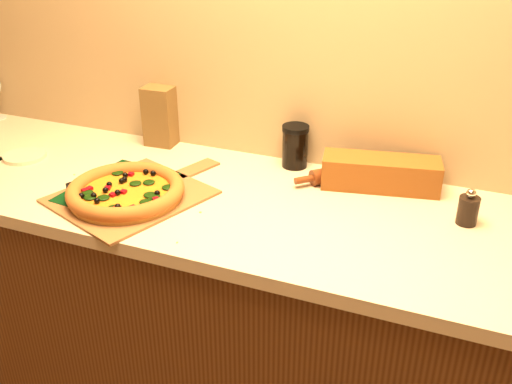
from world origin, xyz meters
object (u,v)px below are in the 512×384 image
at_px(cutting_board, 116,188).
at_px(pepper_grinder, 468,209).
at_px(pizza_peel, 135,194).
at_px(pizza, 126,191).
at_px(rolling_pin, 348,172).
at_px(side_plate, 25,156).
at_px(dark_jar, 295,146).

relative_size(cutting_board, pepper_grinder, 3.38).
bearing_deg(pizza_peel, cutting_board, -170.37).
xyz_separation_m(pizza, rolling_pin, (0.57, 0.38, -0.01)).
xyz_separation_m(pizza, pepper_grinder, (0.93, 0.23, 0.01)).
bearing_deg(rolling_pin, pizza, -145.87).
relative_size(pizza_peel, cutting_board, 1.64).
bearing_deg(side_plate, pizza_peel, -11.18).
bearing_deg(pizza, rolling_pin, 34.13).
distance_m(pizza_peel, rolling_pin, 0.66).
relative_size(pizza, side_plate, 2.41).
height_order(pizza, dark_jar, dark_jar).
height_order(pizza_peel, rolling_pin, rolling_pin).
height_order(cutting_board, dark_jar, dark_jar).
bearing_deg(pizza, pizza_peel, 80.98).
bearing_deg(cutting_board, pizza, -29.56).
relative_size(pizza, pepper_grinder, 3.24).
relative_size(dark_jar, side_plate, 1.00).
bearing_deg(pizza_peel, rolling_pin, 52.06).
height_order(pizza, cutting_board, pizza).
relative_size(pepper_grinder, rolling_pin, 0.38).
relative_size(pepper_grinder, dark_jar, 0.75).
bearing_deg(cutting_board, dark_jar, 44.95).
xyz_separation_m(rolling_pin, side_plate, (-1.06, -0.25, -0.02)).
distance_m(pepper_grinder, dark_jar, 0.58).
distance_m(pizza_peel, pizza, 0.04).
height_order(pizza_peel, pizza, pizza).
distance_m(cutting_board, rolling_pin, 0.72).
relative_size(cutting_board, side_plate, 2.51).
height_order(rolling_pin, side_plate, rolling_pin).
relative_size(cutting_board, rolling_pin, 1.28).
height_order(pepper_grinder, side_plate, pepper_grinder).
xyz_separation_m(cutting_board, pepper_grinder, (1.00, 0.18, 0.04)).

